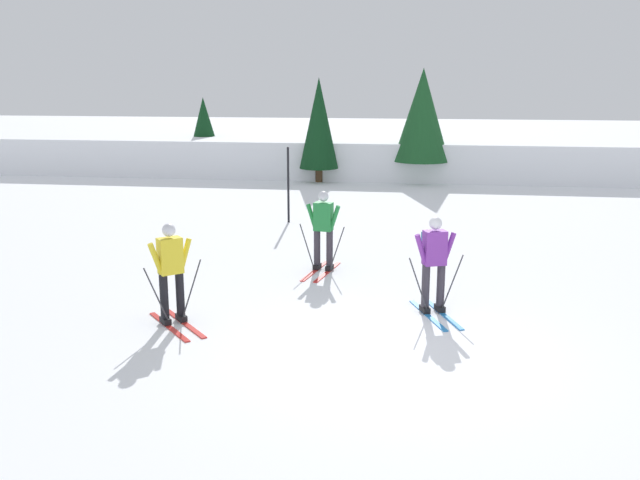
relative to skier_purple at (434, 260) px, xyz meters
name	(u,v)px	position (x,y,z in m)	size (l,w,h in m)	color
ground_plane	(394,350)	(-0.60, -1.84, -0.95)	(120.00, 120.00, 0.00)	white
far_snow_ridge	(412,152)	(-0.60, 19.54, -0.20)	(80.00, 8.96, 1.51)	white
skier_purple	(434,260)	(0.00, 0.00, 0.00)	(0.95, 1.63, 1.71)	#237AC6
skier_green	(323,228)	(-2.26, 2.39, -0.04)	(0.99, 1.64, 1.71)	red
skier_yellow	(171,271)	(-4.30, -1.18, -0.04)	(1.33, 1.45, 1.71)	red
trail_marker_pole	(288,185)	(-3.91, 7.20, 0.11)	(0.06, 0.06, 2.14)	black
conifer_far_left	(422,115)	(-0.20, 15.45, 1.65)	(2.18, 2.18, 4.38)	#513823
conifer_far_right	(204,128)	(-9.60, 17.65, 0.89)	(1.48, 1.48, 3.19)	#513823
conifer_far_centre	(319,123)	(-4.16, 15.02, 1.32)	(1.53, 1.53, 4.03)	#513823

